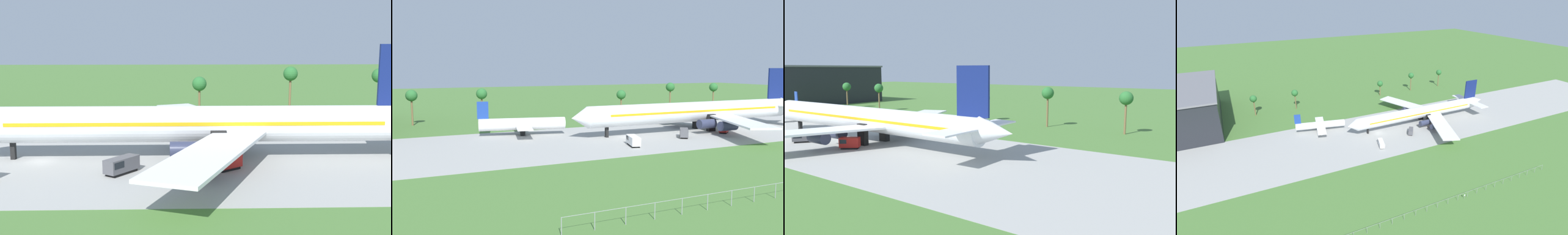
% 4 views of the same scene
% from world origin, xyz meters
% --- Properties ---
extents(ground_plane, '(600.00, 600.00, 0.00)m').
position_xyz_m(ground_plane, '(0.00, 0.00, 0.00)').
color(ground_plane, '#477233').
extents(taxiway_strip, '(320.00, 44.00, 0.02)m').
position_xyz_m(taxiway_strip, '(0.00, 0.00, 0.01)').
color(taxiway_strip, '#9E9E99').
rests_on(taxiway_strip, ground_plane).
extents(jet_airliner, '(79.09, 61.53, 17.77)m').
position_xyz_m(jet_airliner, '(25.39, 1.57, 5.39)').
color(jet_airliner, white).
rests_on(jet_airliner, ground_plane).
extents(fuel_truck, '(4.80, 5.56, 2.30)m').
position_xyz_m(fuel_truck, '(13.09, -7.46, 1.25)').
color(fuel_truck, black).
rests_on(fuel_truck, ground_plane).
extents(catering_van, '(4.48, 4.09, 2.47)m').
position_xyz_m(catering_van, '(27.99, -5.78, 1.33)').
color(catering_van, black).
rests_on(catering_van, ground_plane).
extents(palm_tree_row, '(123.48, 3.60, 11.87)m').
position_xyz_m(palm_tree_row, '(14.16, 48.04, 8.91)').
color(palm_tree_row, brown).
rests_on(palm_tree_row, ground_plane).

